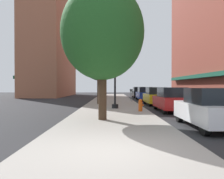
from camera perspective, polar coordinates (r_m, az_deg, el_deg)
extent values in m
plane|color=#232326|center=(24.24, 9.49, -3.35)|extent=(90.00, 90.00, 0.00)
cube|color=gray|center=(24.90, -0.03, -3.09)|extent=(4.80, 50.00, 0.12)
cube|color=#144C38|center=(30.23, 22.67, 3.29)|extent=(0.90, 34.00, 0.50)
cube|color=#9E6047|center=(44.80, -14.51, 9.98)|extent=(6.00, 18.00, 17.87)
cube|color=#144C38|center=(45.19, -18.60, 2.45)|extent=(0.90, 15.30, 0.50)
cylinder|color=black|center=(17.44, 0.59, -4.04)|extent=(0.48, 0.48, 0.30)
cylinder|color=black|center=(17.43, 0.60, 5.00)|extent=(0.14, 0.14, 5.20)
sphere|color=silver|center=(17.85, 0.60, 13.93)|extent=(0.44, 0.44, 0.44)
cylinder|color=#E05614|center=(15.46, 6.73, -4.07)|extent=(0.26, 0.26, 0.62)
sphere|color=#E05614|center=(15.43, 6.73, -2.74)|extent=(0.24, 0.24, 0.24)
cylinder|color=#E05614|center=(15.47, 7.24, -3.73)|extent=(0.12, 0.10, 0.10)
cylinder|color=slate|center=(25.00, 4.68, -1.74)|extent=(0.06, 0.06, 1.05)
cube|color=#33383D|center=(24.98, 4.68, -0.24)|extent=(0.14, 0.09, 0.26)
cylinder|color=slate|center=(26.86, 4.34, -1.57)|extent=(0.06, 0.06, 1.05)
cube|color=#33383D|center=(26.84, 4.35, -0.17)|extent=(0.14, 0.09, 0.26)
cylinder|color=#422D1E|center=(11.44, -2.45, -0.49)|extent=(0.40, 0.40, 2.72)
ellipsoid|color=#235B23|center=(11.74, -2.45, 13.65)|extent=(4.02, 4.02, 4.62)
cylinder|color=#4C3823|center=(31.74, -3.05, 0.90)|extent=(0.40, 0.40, 3.39)
ellipsoid|color=#387F33|center=(31.96, -3.05, 7.34)|extent=(5.03, 5.03, 5.79)
cylinder|color=#422D1E|center=(21.89, -3.21, 1.16)|extent=(0.40, 0.40, 3.53)
ellipsoid|color=#2D6B28|center=(22.16, -3.22, 9.73)|extent=(4.09, 4.09, 4.70)
cylinder|color=black|center=(11.98, 15.78, -6.02)|extent=(0.22, 0.64, 0.64)
cylinder|color=black|center=(12.50, 22.71, -5.77)|extent=(0.22, 0.64, 0.64)
cylinder|color=black|center=(8.97, 21.45, -8.32)|extent=(0.22, 0.64, 0.64)
cube|color=silver|center=(10.70, 22.19, -5.14)|extent=(1.80, 4.30, 0.76)
cube|color=black|center=(10.51, 22.52, -1.42)|extent=(1.56, 2.20, 0.64)
cylinder|color=black|center=(18.16, 10.25, -3.71)|extent=(0.22, 0.64, 0.64)
cylinder|color=black|center=(18.50, 15.02, -3.64)|extent=(0.22, 0.64, 0.64)
cylinder|color=black|center=(15.03, 12.46, -4.64)|extent=(0.22, 0.64, 0.64)
cylinder|color=black|center=(15.45, 18.13, -4.51)|extent=(0.22, 0.64, 0.64)
cube|color=red|center=(16.74, 13.87, -3.00)|extent=(1.80, 4.30, 0.76)
cube|color=black|center=(16.56, 14.01, -0.61)|extent=(1.56, 2.20, 0.64)
cylinder|color=black|center=(23.85, 7.75, -2.64)|extent=(0.22, 0.64, 0.64)
cylinder|color=black|center=(24.11, 11.43, -2.61)|extent=(0.22, 0.64, 0.64)
cylinder|color=black|center=(20.69, 8.96, -3.16)|extent=(0.22, 0.64, 0.64)
cylinder|color=black|center=(20.99, 13.18, -3.12)|extent=(0.22, 0.64, 0.64)
cube|color=gold|center=(22.38, 10.29, -2.05)|extent=(1.80, 4.30, 0.76)
cube|color=black|center=(22.21, 10.37, -0.26)|extent=(1.56, 2.20, 0.64)
cylinder|color=black|center=(31.01, 5.92, -1.86)|extent=(0.22, 0.64, 0.64)
cylinder|color=black|center=(31.21, 8.77, -1.85)|extent=(0.22, 0.64, 0.64)
cylinder|color=black|center=(27.83, 6.61, -2.16)|extent=(0.22, 0.64, 0.64)
cylinder|color=black|center=(28.06, 9.78, -2.14)|extent=(0.22, 0.64, 0.64)
cube|color=#1E389E|center=(29.50, 7.75, -1.37)|extent=(1.80, 4.30, 0.76)
cube|color=black|center=(29.34, 7.79, -0.02)|extent=(1.56, 2.20, 0.64)
cylinder|color=black|center=(37.84, 4.82, -1.39)|extent=(0.22, 0.64, 0.64)
cylinder|color=black|center=(38.01, 7.16, -1.38)|extent=(0.22, 0.64, 0.64)
cylinder|color=black|center=(34.66, 5.28, -1.59)|extent=(0.22, 0.64, 0.64)
cylinder|color=black|center=(34.84, 7.83, -1.58)|extent=(0.22, 0.64, 0.64)
cube|color=black|center=(36.31, 6.27, -0.98)|extent=(1.80, 4.30, 0.76)
cube|color=black|center=(36.15, 6.29, 0.13)|extent=(1.56, 2.20, 0.64)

